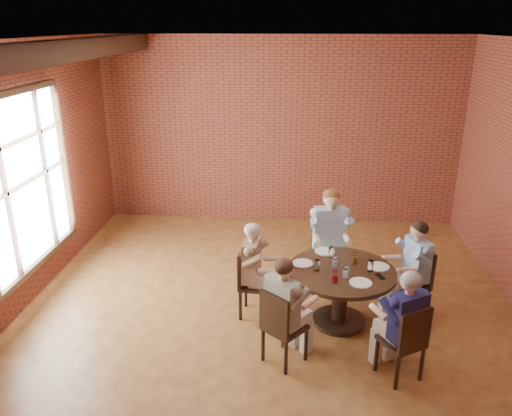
# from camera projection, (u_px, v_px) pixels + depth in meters

# --- Properties ---
(floor) EXTENTS (7.00, 7.00, 0.00)m
(floor) POSITION_uv_depth(u_px,v_px,m) (268.00, 319.00, 6.42)
(floor) COLOR #A16B31
(floor) RESTS_ON ground
(ceiling) EXTENTS (7.00, 7.00, 0.00)m
(ceiling) POSITION_uv_depth(u_px,v_px,m) (271.00, 41.00, 5.23)
(ceiling) COLOR white
(ceiling) RESTS_ON wall_back
(wall_back) EXTENTS (7.00, 0.00, 7.00)m
(wall_back) POSITION_uv_depth(u_px,v_px,m) (280.00, 132.00, 9.09)
(wall_back) COLOR brown
(wall_back) RESTS_ON ground
(wall_front) EXTENTS (7.00, 0.00, 7.00)m
(wall_front) POSITION_uv_depth(u_px,v_px,m) (231.00, 415.00, 2.55)
(wall_front) COLOR brown
(wall_front) RESTS_ON ground
(wall_left) EXTENTS (0.00, 7.00, 7.00)m
(wall_left) POSITION_uv_depth(u_px,v_px,m) (3.00, 187.00, 6.07)
(wall_left) COLOR brown
(wall_left) RESTS_ON ground
(ceiling_beam) EXTENTS (0.22, 6.90, 0.26)m
(ceiling_beam) POSITION_uv_depth(u_px,v_px,m) (47.00, 53.00, 5.46)
(ceiling_beam) COLOR black
(ceiling_beam) RESTS_ON ceiling
(window) EXTENTS (0.10, 2.16, 2.36)m
(window) POSITION_uv_depth(u_px,v_px,m) (26.00, 182.00, 6.45)
(window) COLOR white
(window) RESTS_ON wall_left
(dining_table) EXTENTS (1.32, 1.32, 0.75)m
(dining_table) POSITION_uv_depth(u_px,v_px,m) (341.00, 286.00, 6.16)
(dining_table) COLOR black
(dining_table) RESTS_ON floor
(chair_a) EXTENTS (0.51, 0.51, 0.91)m
(chair_a) POSITION_uv_depth(u_px,v_px,m) (416.00, 278.00, 6.41)
(chair_a) COLOR black
(chair_a) RESTS_ON floor
(diner_a) EXTENTS (0.74, 0.66, 1.28)m
(diner_a) POSITION_uv_depth(u_px,v_px,m) (412.00, 269.00, 6.34)
(diner_a) COLOR teal
(diner_a) RESTS_ON floor
(chair_b) EXTENTS (0.50, 0.50, 0.98)m
(chair_b) POSITION_uv_depth(u_px,v_px,m) (328.00, 247.00, 7.23)
(chair_b) COLOR black
(chair_b) RESTS_ON floor
(diner_b) EXTENTS (0.64, 0.76, 1.42)m
(diner_b) POSITION_uv_depth(u_px,v_px,m) (330.00, 238.00, 7.08)
(diner_b) COLOR #8499A8
(diner_b) RESTS_ON floor
(chair_c) EXTENTS (0.44, 0.44, 0.90)m
(chair_c) POSITION_uv_depth(u_px,v_px,m) (250.00, 280.00, 6.38)
(chair_c) COLOR black
(chair_c) RESTS_ON floor
(diner_c) EXTENTS (0.65, 0.55, 1.27)m
(diner_c) POSITION_uv_depth(u_px,v_px,m) (256.00, 270.00, 6.31)
(diner_c) COLOR brown
(diner_c) RESTS_ON floor
(chair_d) EXTENTS (0.56, 0.56, 0.91)m
(chair_d) POSITION_uv_depth(u_px,v_px,m) (280.00, 325.00, 5.42)
(chair_d) COLOR black
(chair_d) RESTS_ON floor
(diner_d) EXTENTS (0.77, 0.78, 1.28)m
(diner_d) POSITION_uv_depth(u_px,v_px,m) (285.00, 311.00, 5.42)
(diner_d) COLOR tan
(diner_d) RESTS_ON floor
(chair_e) EXTENTS (0.54, 0.54, 0.90)m
(chair_e) POSITION_uv_depth(u_px,v_px,m) (406.00, 340.00, 5.17)
(chair_e) COLOR black
(chair_e) RESTS_ON floor
(diner_e) EXTENTS (0.72, 0.76, 1.26)m
(diner_e) POSITION_uv_depth(u_px,v_px,m) (403.00, 325.00, 5.18)
(diner_e) COLOR #1C1B4E
(diner_e) RESTS_ON floor
(plate_a) EXTENTS (0.26, 0.26, 0.01)m
(plate_a) POSITION_uv_depth(u_px,v_px,m) (379.00, 267.00, 6.15)
(plate_a) COLOR white
(plate_a) RESTS_ON dining_table
(plate_b) EXTENTS (0.26, 0.26, 0.01)m
(plate_b) POSITION_uv_depth(u_px,v_px,m) (325.00, 252.00, 6.55)
(plate_b) COLOR white
(plate_b) RESTS_ON dining_table
(plate_c) EXTENTS (0.26, 0.26, 0.01)m
(plate_c) POSITION_uv_depth(u_px,v_px,m) (303.00, 263.00, 6.23)
(plate_c) COLOR white
(plate_c) RESTS_ON dining_table
(plate_d) EXTENTS (0.26, 0.26, 0.01)m
(plate_d) POSITION_uv_depth(u_px,v_px,m) (361.00, 283.00, 5.77)
(plate_d) COLOR white
(plate_d) RESTS_ON dining_table
(glass_a) EXTENTS (0.07, 0.07, 0.14)m
(glass_a) POSITION_uv_depth(u_px,v_px,m) (371.00, 266.00, 6.03)
(glass_a) COLOR white
(glass_a) RESTS_ON dining_table
(glass_b) EXTENTS (0.07, 0.07, 0.14)m
(glass_b) POSITION_uv_depth(u_px,v_px,m) (354.00, 258.00, 6.23)
(glass_b) COLOR white
(glass_b) RESTS_ON dining_table
(glass_c) EXTENTS (0.07, 0.07, 0.14)m
(glass_c) POSITION_uv_depth(u_px,v_px,m) (331.00, 252.00, 6.39)
(glass_c) COLOR white
(glass_c) RESTS_ON dining_table
(glass_d) EXTENTS (0.07, 0.07, 0.14)m
(glass_d) POSITION_uv_depth(u_px,v_px,m) (335.00, 262.00, 6.12)
(glass_d) COLOR white
(glass_d) RESTS_ON dining_table
(glass_e) EXTENTS (0.07, 0.07, 0.14)m
(glass_e) POSITION_uv_depth(u_px,v_px,m) (317.00, 265.00, 6.04)
(glass_e) COLOR white
(glass_e) RESTS_ON dining_table
(glass_f) EXTENTS (0.07, 0.07, 0.14)m
(glass_f) POSITION_uv_depth(u_px,v_px,m) (335.00, 277.00, 5.77)
(glass_f) COLOR white
(glass_f) RESTS_ON dining_table
(glass_g) EXTENTS (0.07, 0.07, 0.14)m
(glass_g) POSITION_uv_depth(u_px,v_px,m) (346.00, 272.00, 5.88)
(glass_g) COLOR white
(glass_g) RESTS_ON dining_table
(smartphone) EXTENTS (0.11, 0.15, 0.01)m
(smartphone) POSITION_uv_depth(u_px,v_px,m) (380.00, 277.00, 5.91)
(smartphone) COLOR black
(smartphone) RESTS_ON dining_table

